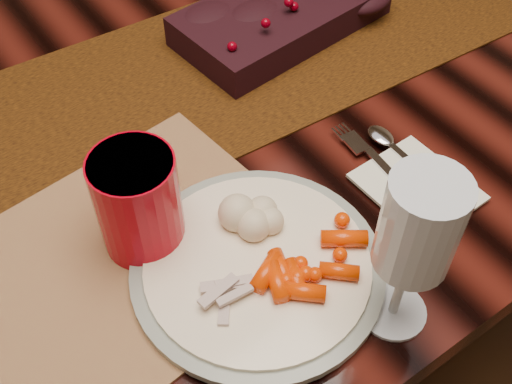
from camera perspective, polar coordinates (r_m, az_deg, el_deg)
floor at (r=1.52m, az=-4.87°, el=-13.35°), size 5.00×5.00×0.00m
dining_table at (r=1.20m, az=-6.04°, el=-5.19°), size 1.80×1.00×0.75m
table_runner at (r=0.94m, az=-5.55°, el=9.96°), size 1.64×0.41×0.00m
centerpiece at (r=1.01m, az=2.29°, el=15.81°), size 0.33×0.20×0.06m
placemat_main at (r=0.73m, az=-12.54°, el=-6.53°), size 0.44×0.35×0.00m
dinner_plate at (r=0.71m, az=0.12°, el=-6.64°), size 0.28×0.28×0.02m
baby_carrots at (r=0.69m, az=5.80°, el=-6.69°), size 0.14×0.12×0.02m
mashed_potatoes at (r=0.71m, az=0.47°, el=-1.81°), size 0.09×0.09×0.04m
turkey_shreds at (r=0.67m, az=-2.41°, el=-9.07°), size 0.08×0.07×0.02m
napkin at (r=0.81m, az=14.13°, el=0.45°), size 0.12×0.14×0.00m
fork at (r=0.81m, az=11.40°, el=2.03°), size 0.04×0.15×0.00m
spoon at (r=0.83m, az=13.32°, el=2.83°), size 0.03×0.14×0.00m
red_cup at (r=0.70m, az=-10.42°, el=-0.97°), size 0.12×0.12×0.13m
wine_glass at (r=0.62m, az=13.52°, el=-5.63°), size 0.09×0.09×0.20m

